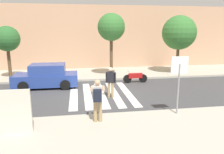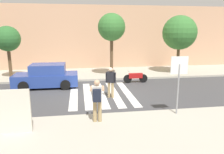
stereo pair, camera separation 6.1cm
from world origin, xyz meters
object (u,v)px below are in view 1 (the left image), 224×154
at_px(pedestrian_crossing, 111,81).
at_px(parked_car_blue, 47,77).
at_px(photographer_with_backpack, 98,97).
at_px(street_tree_east, 179,33).
at_px(street_tree_west, 7,39).
at_px(advertising_board, 15,112).
at_px(stop_sign, 179,72).
at_px(motorcycle, 135,77).
at_px(street_tree_center, 111,28).

xyz_separation_m(pedestrian_crossing, parked_car_blue, (-3.84, 2.87, -0.25)).
height_order(photographer_with_backpack, street_tree_east, street_tree_east).
bearing_deg(pedestrian_crossing, street_tree_west, 141.40).
height_order(street_tree_west, advertising_board, street_tree_west).
xyz_separation_m(stop_sign, motorcycle, (-0.20, 6.31, -1.57)).
relative_size(photographer_with_backpack, street_tree_west, 0.44).
bearing_deg(motorcycle, street_tree_east, 27.11).
bearing_deg(stop_sign, parked_car_blue, 136.38).
bearing_deg(stop_sign, pedestrian_crossing, 128.17).
distance_m(stop_sign, street_tree_west, 12.69).
height_order(street_tree_west, street_tree_center, street_tree_center).
height_order(street_tree_west, street_tree_east, street_tree_east).
bearing_deg(street_tree_east, pedestrian_crossing, -140.43).
relative_size(stop_sign, street_tree_east, 0.53).
xyz_separation_m(stop_sign, parked_car_blue, (-6.30, 6.01, -1.26)).
bearing_deg(parked_car_blue, street_tree_west, 139.23).
distance_m(photographer_with_backpack, street_tree_center, 9.20).
height_order(photographer_with_backpack, advertising_board, photographer_with_backpack).
xyz_separation_m(parked_car_blue, street_tree_west, (-2.98, 2.57, 2.33)).
distance_m(parked_car_blue, motorcycle, 6.12).
bearing_deg(parked_car_blue, stop_sign, -43.62).
bearing_deg(pedestrian_crossing, stop_sign, -51.83).
bearing_deg(parked_car_blue, street_tree_east, 13.31).
distance_m(street_tree_west, advertising_board, 10.06).
relative_size(pedestrian_crossing, parked_car_blue, 0.42).
xyz_separation_m(pedestrian_crossing, advertising_board, (-4.01, -3.98, -0.03)).
bearing_deg(stop_sign, street_tree_west, 137.27).
xyz_separation_m(pedestrian_crossing, motorcycle, (2.26, 3.17, -0.56)).
xyz_separation_m(street_tree_west, street_tree_center, (7.64, -0.35, 0.83)).
bearing_deg(advertising_board, street_tree_center, 62.00).
bearing_deg(motorcycle, pedestrian_crossing, -125.46).
relative_size(pedestrian_crossing, street_tree_center, 0.36).
bearing_deg(motorcycle, street_tree_west, 165.96).
height_order(street_tree_center, advertising_board, street_tree_center).
bearing_deg(pedestrian_crossing, advertising_board, -135.23).
bearing_deg(street_tree_center, street_tree_west, 177.41).
height_order(pedestrian_crossing, street_tree_east, street_tree_east).
bearing_deg(street_tree_west, street_tree_east, -0.63).
xyz_separation_m(street_tree_west, street_tree_east, (13.24, -0.15, 0.43)).
distance_m(parked_car_blue, advertising_board, 6.86).
height_order(photographer_with_backpack, street_tree_west, street_tree_west).
bearing_deg(photographer_with_backpack, motorcycle, 63.54).
bearing_deg(pedestrian_crossing, photographer_with_backpack, -106.83).
distance_m(stop_sign, pedestrian_crossing, 4.11).
bearing_deg(motorcycle, street_tree_center, 126.86).
distance_m(pedestrian_crossing, advertising_board, 5.65).
height_order(pedestrian_crossing, advertising_board, advertising_board).
distance_m(pedestrian_crossing, street_tree_west, 8.97).
bearing_deg(photographer_with_backpack, street_tree_east, 49.64).
relative_size(parked_car_blue, street_tree_east, 0.87).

